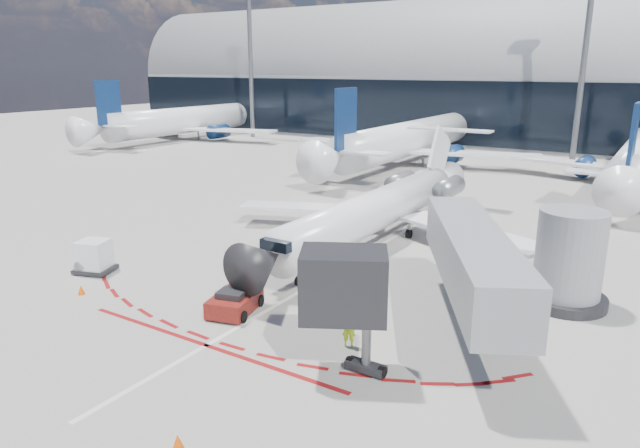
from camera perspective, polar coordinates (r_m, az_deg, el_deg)
The scene contains 15 objects.
ground at distance 33.67m, azimuth 2.20°, elevation -4.37°, with size 260.00×260.00×0.00m, color gray.
apron_centerline at distance 35.32m, azimuth 3.83°, elevation -3.42°, with size 0.25×40.00×0.01m, color silver.
apron_stop_bar at distance 25.17m, azimuth -11.30°, elevation -11.81°, with size 14.00×0.25×0.01m, color maroon.
terminal_building at distance 93.84m, azimuth 23.04°, elevation 12.51°, with size 150.00×24.15×24.00m.
jet_bridge at distance 26.55m, azimuth 17.52°, elevation -3.74°, with size 10.03×15.20×4.90m.
light_mast_west at distance 96.90m, azimuth -6.96°, elevation 16.00°, with size 0.70×0.70×25.00m, color slate.
light_mast_centre at distance 76.26m, azimuth 24.92°, elevation 14.90°, with size 0.70×0.70×25.00m, color slate.
regional_jet at distance 38.62m, azimuth 6.25°, elevation 1.74°, with size 22.45×27.68×6.93m.
pushback_tug at distance 27.89m, azimuth -8.53°, elevation -7.70°, with size 2.54×4.68×1.19m.
ramp_worker at distance 24.32m, azimuth 2.87°, elevation -10.45°, with size 0.58×0.38×1.59m, color #CAFF1A.
uld_container at distance 35.07m, azimuth -21.67°, elevation -3.06°, with size 2.46×2.28×1.89m.
safety_cone_left at distance 32.20m, azimuth -22.77°, elevation -6.08°, with size 0.37×0.37×0.51m, color #EA5104.
safety_cone_right at distance 19.32m, azimuth -14.03°, elevation -20.36°, with size 0.36×0.36×0.50m, color #EA5104.
bg_airliner_0 at distance 96.83m, azimuth -12.84°, elevation 11.89°, with size 37.19×39.37×12.03m, color white, non-canonical shape.
bg_airliner_1 at distance 70.46m, azimuth 8.99°, elevation 10.80°, with size 36.54×38.69×11.82m, color white, non-canonical shape.
Camera 1 is at (15.74, -27.49, 11.42)m, focal length 32.00 mm.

